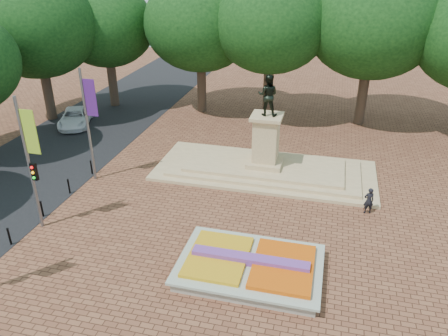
% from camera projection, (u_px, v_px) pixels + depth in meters
% --- Properties ---
extents(ground, '(90.00, 90.00, 0.00)m').
position_uv_depth(ground, '(237.00, 244.00, 21.38)').
color(ground, brown).
rests_on(ground, ground).
extents(asphalt_street, '(9.00, 90.00, 0.02)m').
position_uv_depth(asphalt_street, '(34.00, 167.00, 29.02)').
color(asphalt_street, black).
rests_on(asphalt_street, ground).
extents(flower_bed, '(6.30, 4.30, 0.91)m').
position_uv_depth(flower_bed, '(250.00, 266.00, 19.25)').
color(flower_bed, gray).
rests_on(flower_bed, ground).
extents(monument, '(14.00, 6.00, 6.40)m').
position_uv_depth(monument, '(265.00, 160.00, 27.94)').
color(monument, tan).
rests_on(monument, ground).
extents(tree_row_back, '(44.80, 8.80, 10.43)m').
position_uv_depth(tree_row_back, '(319.00, 41.00, 33.55)').
color(tree_row_back, '#3D2C21').
rests_on(tree_row_back, ground).
extents(banner_poles, '(0.88, 11.17, 7.00)m').
position_uv_depth(banner_poles, '(26.00, 162.00, 20.75)').
color(banner_poles, slate).
rests_on(banner_poles, ground).
extents(bollard_row, '(0.12, 13.12, 0.98)m').
position_uv_depth(bollard_row, '(26.00, 221.00, 22.20)').
color(bollard_row, black).
rests_on(bollard_row, ground).
extents(van, '(3.82, 5.30, 1.34)m').
position_uv_depth(van, '(75.00, 117.00, 35.72)').
color(van, white).
rests_on(van, ground).
extents(pedestrian, '(0.64, 0.51, 1.53)m').
position_uv_depth(pedestrian, '(369.00, 201.00, 23.58)').
color(pedestrian, black).
rests_on(pedestrian, ground).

